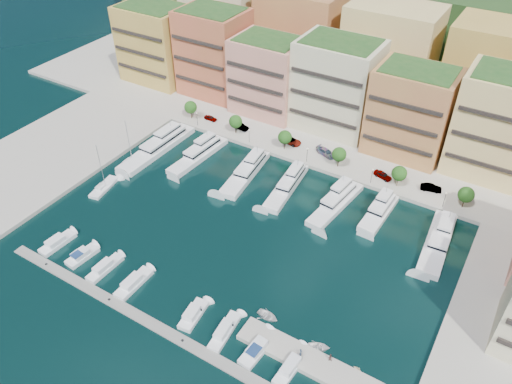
% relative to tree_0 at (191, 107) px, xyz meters
% --- Properties ---
extents(ground, '(400.00, 400.00, 0.00)m').
position_rel_tree_0_xyz_m(ground, '(40.00, -33.50, -4.74)').
color(ground, black).
rests_on(ground, ground).
extents(north_quay, '(220.00, 64.00, 2.00)m').
position_rel_tree_0_xyz_m(north_quay, '(40.00, 28.50, -4.74)').
color(north_quay, '#9E998E').
rests_on(north_quay, ground).
extents(west_quay, '(34.00, 76.00, 2.00)m').
position_rel_tree_0_xyz_m(west_quay, '(-22.00, -41.50, -4.74)').
color(west_quay, '#9E998E').
rests_on(west_quay, ground).
extents(hillside, '(240.00, 40.00, 58.00)m').
position_rel_tree_0_xyz_m(hillside, '(40.00, 76.50, -4.74)').
color(hillside, '#1A3B18').
rests_on(hillside, ground).
extents(south_pontoon, '(72.00, 2.20, 0.35)m').
position_rel_tree_0_xyz_m(south_pontoon, '(37.00, -63.50, -4.74)').
color(south_pontoon, gray).
rests_on(south_pontoon, ground).
extents(finger_pier, '(32.00, 5.00, 2.00)m').
position_rel_tree_0_xyz_m(finger_pier, '(70.00, -55.50, -4.74)').
color(finger_pier, '#9E998E').
rests_on(finger_pier, ground).
extents(apartment_0, '(22.00, 16.50, 24.80)m').
position_rel_tree_0_xyz_m(apartment_0, '(-26.00, 16.49, 8.57)').
color(apartment_0, gold).
rests_on(apartment_0, north_quay).
extents(apartment_1, '(20.00, 16.50, 26.80)m').
position_rel_tree_0_xyz_m(apartment_1, '(-4.00, 18.49, 9.57)').
color(apartment_1, '#C65842').
rests_on(apartment_1, north_quay).
extents(apartment_2, '(20.00, 15.50, 22.80)m').
position_rel_tree_0_xyz_m(apartment_2, '(17.00, 16.49, 7.57)').
color(apartment_2, tan).
rests_on(apartment_2, north_quay).
extents(apartment_3, '(22.00, 16.50, 25.80)m').
position_rel_tree_0_xyz_m(apartment_3, '(38.00, 18.49, 9.07)').
color(apartment_3, beige).
rests_on(apartment_3, north_quay).
extents(apartment_4, '(20.00, 15.50, 23.80)m').
position_rel_tree_0_xyz_m(apartment_4, '(60.00, 16.49, 8.07)').
color(apartment_4, '#C08C48').
rests_on(apartment_4, north_quay).
extents(apartment_5, '(22.00, 16.50, 26.80)m').
position_rel_tree_0_xyz_m(apartment_5, '(82.00, 18.49, 9.57)').
color(apartment_5, '#EAD27C').
rests_on(apartment_5, north_quay).
extents(backblock_0, '(26.00, 18.00, 30.00)m').
position_rel_tree_0_xyz_m(backblock_0, '(-15.00, 40.50, 11.26)').
color(backblock_0, beige).
rests_on(backblock_0, north_quay).
extents(backblock_1, '(26.00, 18.00, 30.00)m').
position_rel_tree_0_xyz_m(backblock_1, '(15.00, 40.50, 11.26)').
color(backblock_1, '#C08C48').
rests_on(backblock_1, north_quay).
extents(backblock_2, '(26.00, 18.00, 30.00)m').
position_rel_tree_0_xyz_m(backblock_2, '(45.00, 40.50, 11.26)').
color(backblock_2, '#EAD27C').
rests_on(backblock_2, north_quay).
extents(backblock_3, '(26.00, 18.00, 30.00)m').
position_rel_tree_0_xyz_m(backblock_3, '(75.00, 40.50, 11.26)').
color(backblock_3, gold).
rests_on(backblock_3, north_quay).
extents(tree_0, '(3.80, 3.80, 5.65)m').
position_rel_tree_0_xyz_m(tree_0, '(0.00, 0.00, 0.00)').
color(tree_0, '#473323').
rests_on(tree_0, north_quay).
extents(tree_1, '(3.80, 3.80, 5.65)m').
position_rel_tree_0_xyz_m(tree_1, '(16.00, 0.00, 0.00)').
color(tree_1, '#473323').
rests_on(tree_1, north_quay).
extents(tree_2, '(3.80, 3.80, 5.65)m').
position_rel_tree_0_xyz_m(tree_2, '(32.00, 0.00, 0.00)').
color(tree_2, '#473323').
rests_on(tree_2, north_quay).
extents(tree_3, '(3.80, 3.80, 5.65)m').
position_rel_tree_0_xyz_m(tree_3, '(48.00, 0.00, 0.00)').
color(tree_3, '#473323').
rests_on(tree_3, north_quay).
extents(tree_4, '(3.80, 3.80, 5.65)m').
position_rel_tree_0_xyz_m(tree_4, '(64.00, 0.00, 0.00)').
color(tree_4, '#473323').
rests_on(tree_4, north_quay).
extents(tree_5, '(3.80, 3.80, 5.65)m').
position_rel_tree_0_xyz_m(tree_5, '(80.00, 0.00, 0.00)').
color(tree_5, '#473323').
rests_on(tree_5, north_quay).
extents(lamppost_0, '(0.30, 0.30, 4.20)m').
position_rel_tree_0_xyz_m(lamppost_0, '(4.00, -2.30, -0.92)').
color(lamppost_0, black).
rests_on(lamppost_0, north_quay).
extents(lamppost_1, '(0.30, 0.30, 4.20)m').
position_rel_tree_0_xyz_m(lamppost_1, '(22.00, -2.30, -0.92)').
color(lamppost_1, black).
rests_on(lamppost_1, north_quay).
extents(lamppost_2, '(0.30, 0.30, 4.20)m').
position_rel_tree_0_xyz_m(lamppost_2, '(40.00, -2.30, -0.92)').
color(lamppost_2, black).
rests_on(lamppost_2, north_quay).
extents(lamppost_3, '(0.30, 0.30, 4.20)m').
position_rel_tree_0_xyz_m(lamppost_3, '(58.00, -2.30, -0.92)').
color(lamppost_3, black).
rests_on(lamppost_3, north_quay).
extents(lamppost_4, '(0.30, 0.30, 4.20)m').
position_rel_tree_0_xyz_m(lamppost_4, '(76.00, -2.30, -0.92)').
color(lamppost_4, black).
rests_on(lamppost_4, north_quay).
extents(yacht_0, '(5.65, 26.78, 7.30)m').
position_rel_tree_0_xyz_m(yacht_0, '(1.79, -16.72, -3.53)').
color(yacht_0, white).
rests_on(yacht_0, ground).
extents(yacht_1, '(5.71, 21.26, 7.30)m').
position_rel_tree_0_xyz_m(yacht_1, '(13.54, -14.18, -3.65)').
color(yacht_1, white).
rests_on(yacht_1, ground).
extents(yacht_2, '(7.12, 21.54, 7.30)m').
position_rel_tree_0_xyz_m(yacht_2, '(28.72, -14.18, -3.53)').
color(yacht_2, white).
rests_on(yacht_2, ground).
extents(yacht_3, '(6.08, 20.54, 7.30)m').
position_rel_tree_0_xyz_m(yacht_3, '(40.58, -13.77, -3.53)').
color(yacht_3, white).
rests_on(yacht_3, ground).
extents(yacht_4, '(6.59, 20.49, 7.30)m').
position_rel_tree_0_xyz_m(yacht_4, '(53.91, -13.77, -3.65)').
color(yacht_4, white).
rests_on(yacht_4, ground).
extents(yacht_5, '(4.73, 15.46, 7.30)m').
position_rel_tree_0_xyz_m(yacht_5, '(63.83, -11.52, -3.53)').
color(yacht_5, white).
rests_on(yacht_5, ground).
extents(yacht_6, '(6.30, 21.38, 7.30)m').
position_rel_tree_0_xyz_m(yacht_6, '(78.33, -14.16, -3.53)').
color(yacht_6, white).
rests_on(yacht_6, ground).
extents(cruiser_0, '(3.28, 8.37, 2.55)m').
position_rel_tree_0_xyz_m(cruiser_0, '(7.22, -58.09, -4.20)').
color(cruiser_0, white).
rests_on(cruiser_0, ground).
extents(cruiser_1, '(3.53, 7.34, 2.66)m').
position_rel_tree_0_xyz_m(cruiser_1, '(14.84, -58.09, -4.17)').
color(cruiser_1, white).
rests_on(cruiser_1, ground).
extents(cruiser_2, '(2.72, 8.64, 2.55)m').
position_rel_tree_0_xyz_m(cruiser_2, '(21.49, -58.09, -4.20)').
color(cruiser_2, white).
rests_on(cruiser_2, ground).
extents(cruiser_3, '(2.83, 8.92, 2.55)m').
position_rel_tree_0_xyz_m(cruiser_3, '(29.41, -58.10, -4.20)').
color(cruiser_3, white).
rests_on(cruiser_3, ground).
extents(cruiser_5, '(3.63, 7.72, 2.55)m').
position_rel_tree_0_xyz_m(cruiser_5, '(44.35, -58.08, -4.20)').
color(cruiser_5, white).
rests_on(cruiser_5, ground).
extents(cruiser_6, '(3.22, 9.20, 2.55)m').
position_rel_tree_0_xyz_m(cruiser_6, '(51.51, -58.10, -4.20)').
color(cruiser_6, white).
rests_on(cruiser_6, ground).
extents(cruiser_7, '(3.46, 8.66, 2.66)m').
position_rel_tree_0_xyz_m(cruiser_7, '(58.56, -58.11, -4.17)').
color(cruiser_7, white).
rests_on(cruiser_7, ground).
extents(cruiser_8, '(2.92, 9.01, 2.55)m').
position_rel_tree_0_xyz_m(cruiser_8, '(65.27, -58.10, -4.20)').
color(cruiser_8, white).
rests_on(cruiser_8, ground).
extents(sailboat_1, '(4.38, 9.55, 13.20)m').
position_rel_tree_0_xyz_m(sailboat_1, '(1.38, -38.17, -4.43)').
color(sailboat_1, white).
rests_on(sailboat_1, ground).
extents(sailboat_2, '(3.01, 9.80, 13.20)m').
position_rel_tree_0_xyz_m(sailboat_2, '(-0.60, -26.17, -4.43)').
color(sailboat_2, white).
rests_on(sailboat_2, ground).
extents(tender_2, '(4.74, 4.15, 0.82)m').
position_rel_tree_0_xyz_m(tender_2, '(67.67, -52.01, -4.33)').
color(tender_2, silver).
rests_on(tender_2, ground).
extents(tender_3, '(1.78, 1.62, 0.81)m').
position_rel_tree_0_xyz_m(tender_3, '(75.14, -52.50, -4.34)').
color(tender_3, beige).
rests_on(tender_3, ground).
extents(tender_0, '(4.52, 3.39, 0.89)m').
position_rel_tree_0_xyz_m(tender_0, '(56.47, -50.94, -4.30)').
color(tender_0, silver).
rests_on(tender_0, ground).
extents(car_0, '(4.05, 1.64, 1.38)m').
position_rel_tree_0_xyz_m(car_0, '(5.53, 2.17, -3.05)').
color(car_0, gray).
rests_on(car_0, north_quay).
extents(car_1, '(5.03, 1.93, 1.64)m').
position_rel_tree_0_xyz_m(car_1, '(15.99, 2.56, -2.93)').
color(car_1, gray).
rests_on(car_1, north_quay).
extents(car_2, '(6.40, 3.53, 1.70)m').
position_rel_tree_0_xyz_m(car_2, '(32.16, 3.45, -2.89)').
color(car_2, gray).
rests_on(car_2, north_quay).
extents(car_3, '(6.37, 4.13, 1.72)m').
position_rel_tree_0_xyz_m(car_3, '(43.04, 3.20, -2.88)').
color(car_3, gray).
rests_on(car_3, north_quay).
extents(car_4, '(5.21, 3.24, 1.65)m').
position_rel_tree_0_xyz_m(car_4, '(59.79, 1.31, -2.92)').
color(car_4, gray).
rests_on(car_4, north_quay).
extents(car_5, '(5.35, 2.98, 1.67)m').
position_rel_tree_0_xyz_m(car_5, '(71.78, 2.42, -2.91)').
color(car_5, gray).
rests_on(car_5, north_quay).
extents(person_0, '(0.72, 0.85, 1.97)m').
position_rel_tree_0_xyz_m(person_0, '(65.80, -55.68, -2.76)').
color(person_0, '#243349').
rests_on(person_0, finger_pier).
extents(person_1, '(0.94, 0.82, 1.66)m').
position_rel_tree_0_xyz_m(person_1, '(70.48, -53.77, -2.91)').
color(person_1, '#503530').
rests_on(person_1, finger_pier).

